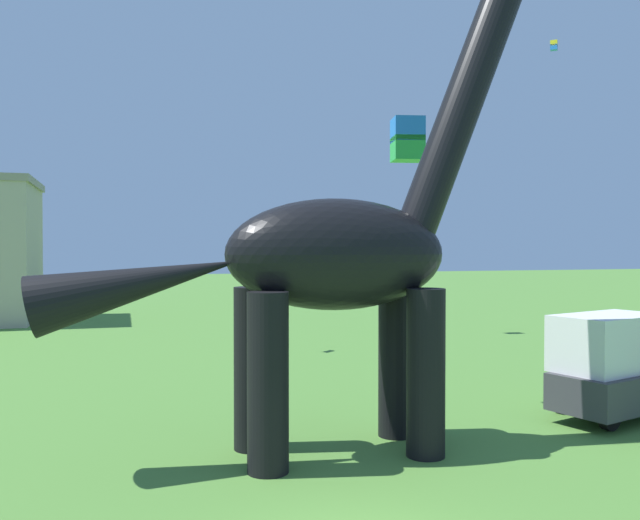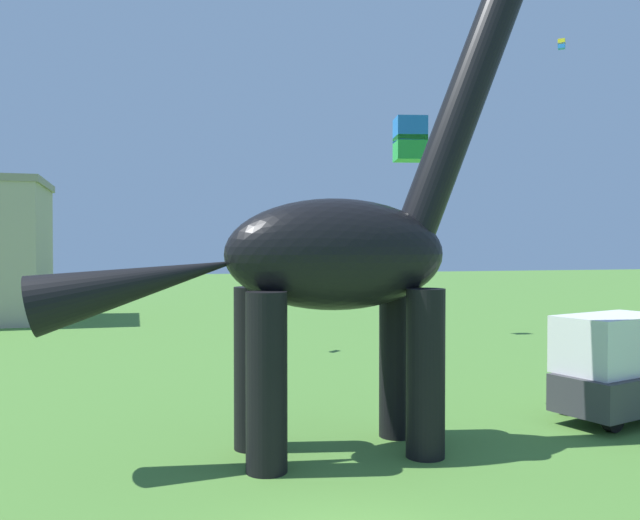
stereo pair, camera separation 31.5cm
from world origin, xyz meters
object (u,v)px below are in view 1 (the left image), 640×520
(dinosaur_sculpture, at_px, (335,254))
(kite_trailing, at_px, (401,153))
(kite_far_left, at_px, (407,140))
(kite_near_high, at_px, (554,45))
(parked_box_truck, at_px, (628,364))
(kite_high_right, at_px, (258,242))

(dinosaur_sculpture, height_order, kite_trailing, dinosaur_sculpture)
(kite_far_left, bearing_deg, kite_near_high, 37.40)
(kite_trailing, bearing_deg, kite_far_left, -113.29)
(dinosaur_sculpture, height_order, kite_near_high, kite_near_high)
(parked_box_truck, distance_m, kite_high_right, 18.16)
(parked_box_truck, distance_m, kite_far_left, 9.81)
(kite_far_left, bearing_deg, dinosaur_sculpture, -135.11)
(kite_far_left, bearing_deg, kite_high_right, 100.65)
(parked_box_truck, bearing_deg, kite_high_right, 102.28)
(kite_high_right, bearing_deg, kite_far_left, -79.35)
(kite_trailing, relative_size, kite_far_left, 0.63)
(kite_trailing, height_order, kite_far_left, kite_trailing)
(parked_box_truck, xyz_separation_m, kite_trailing, (1.11, 19.68, 9.30))
(dinosaur_sculpture, height_order, parked_box_truck, dinosaur_sculpture)
(kite_near_high, relative_size, kite_far_left, 0.36)
(kite_trailing, distance_m, kite_far_left, 18.31)
(dinosaur_sculpture, distance_m, kite_trailing, 23.81)
(kite_high_right, xyz_separation_m, kite_far_left, (2.37, -12.62, 3.23))
(dinosaur_sculpture, relative_size, kite_near_high, 28.59)
(parked_box_truck, distance_m, kite_trailing, 21.80)
(kite_trailing, bearing_deg, dinosaur_sculpture, -118.08)
(dinosaur_sculpture, xyz_separation_m, kite_high_right, (1.30, 16.28, 0.44))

